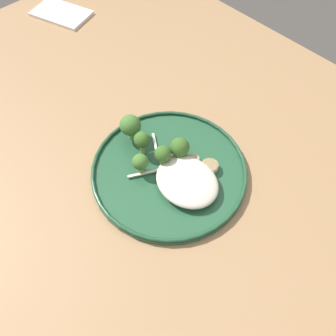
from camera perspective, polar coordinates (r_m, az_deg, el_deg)
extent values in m
plane|color=#47423D|center=(1.36, -0.15, -18.08)|extent=(6.00, 6.00, 0.00)
cube|color=#9E754C|center=(0.70, -0.28, -1.24)|extent=(1.40, 1.00, 0.04)
cube|color=olive|center=(1.50, -4.91, 15.89)|extent=(0.06, 0.06, 0.70)
cylinder|color=#235133|center=(0.67, 0.00, -0.72)|extent=(0.29, 0.29, 0.01)
torus|color=#204B2E|center=(0.67, 0.00, -0.31)|extent=(0.29, 0.29, 0.01)
ellipsoid|color=beige|center=(0.64, 2.97, -2.18)|extent=(0.12, 0.10, 0.03)
cylinder|color=#DBB77A|center=(0.66, 2.37, -0.73)|extent=(0.03, 0.03, 0.01)
cylinder|color=#8E774F|center=(0.65, 2.40, -0.40)|extent=(0.03, 0.03, 0.00)
cylinder|color=beige|center=(0.64, 2.96, -2.35)|extent=(0.02, 0.02, 0.01)
cylinder|color=#988766|center=(0.64, 2.99, -2.01)|extent=(0.02, 0.02, 0.00)
cylinder|color=#DBB77A|center=(0.63, 3.72, -3.96)|extent=(0.03, 0.03, 0.01)
cylinder|color=#8E774F|center=(0.63, 3.75, -3.64)|extent=(0.03, 0.03, 0.00)
cylinder|color=beige|center=(0.67, 3.98, 1.20)|extent=(0.02, 0.02, 0.01)
cylinder|color=#988766|center=(0.67, 4.02, 1.51)|extent=(0.02, 0.02, 0.00)
cylinder|color=beige|center=(0.67, 1.66, 0.74)|extent=(0.04, 0.04, 0.01)
cylinder|color=#988766|center=(0.66, 1.68, 1.13)|extent=(0.03, 0.03, 0.00)
cylinder|color=#DBB77A|center=(0.67, 6.63, 0.22)|extent=(0.03, 0.03, 0.01)
cylinder|color=#8E774F|center=(0.66, 6.68, 0.51)|extent=(0.03, 0.03, 0.00)
cylinder|color=#89A356|center=(0.68, 1.95, 2.02)|extent=(0.02, 0.02, 0.02)
sphere|color=#386023|center=(0.66, 2.00, 3.19)|extent=(0.04, 0.04, 0.04)
cylinder|color=#89A356|center=(0.69, -4.04, 3.17)|extent=(0.01, 0.01, 0.03)
sphere|color=#386023|center=(0.67, -4.17, 4.48)|extent=(0.03, 0.03, 0.03)
cylinder|color=#7A994C|center=(0.66, -4.31, -0.07)|extent=(0.02, 0.02, 0.02)
sphere|color=#42702D|center=(0.65, -4.43, 0.98)|extent=(0.03, 0.03, 0.03)
cylinder|color=#89A356|center=(0.71, -5.65, 5.47)|extent=(0.01, 0.01, 0.02)
sphere|color=#42702D|center=(0.69, -5.83, 6.86)|extent=(0.04, 0.04, 0.04)
cylinder|color=#7A994C|center=(0.67, -0.72, 1.11)|extent=(0.02, 0.02, 0.02)
sphere|color=#386023|center=(0.65, -0.74, 2.29)|extent=(0.03, 0.03, 0.03)
cube|color=silver|center=(0.66, -3.91, -0.86)|extent=(0.03, 0.05, 0.00)
cube|color=silver|center=(0.70, -2.12, 4.08)|extent=(0.04, 0.03, 0.00)
cube|color=white|center=(1.09, -16.53, 22.41)|extent=(0.17, 0.13, 0.01)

